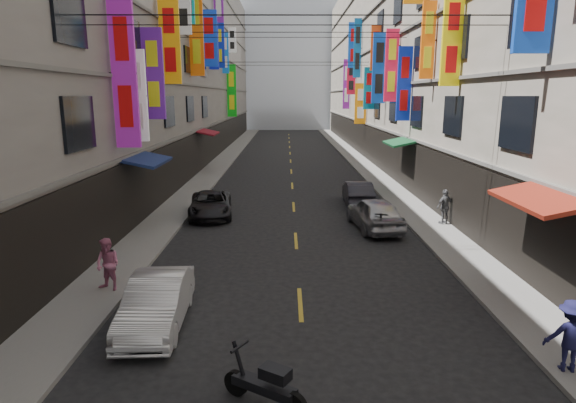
{
  "coord_description": "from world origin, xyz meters",
  "views": [
    {
      "loc": [
        -0.39,
        5.59,
        5.65
      ],
      "look_at": [
        -0.36,
        13.44,
        3.92
      ],
      "focal_mm": 30.0,
      "sensor_mm": 36.0,
      "label": 1
    }
  ],
  "objects_px": {
    "pedestrian_lfar": "(108,264)",
    "car_right_mid": "(375,213)",
    "car_left_far": "(211,204)",
    "pedestrian_rfar": "(445,207)",
    "pedestrian_rnear": "(570,336)",
    "scooter_crossing": "(265,385)",
    "car_left_mid": "(157,302)",
    "car_right_far": "(358,193)",
    "scooter_far_right": "(383,226)"
  },
  "relations": [
    {
      "from": "pedestrian_lfar",
      "to": "car_right_mid",
      "type": "bearing_deg",
      "value": 59.52
    },
    {
      "from": "car_left_far",
      "to": "pedestrian_rfar",
      "type": "height_order",
      "value": "pedestrian_rfar"
    },
    {
      "from": "pedestrian_rnear",
      "to": "scooter_crossing",
      "type": "bearing_deg",
      "value": 20.63
    },
    {
      "from": "car_right_mid",
      "to": "scooter_crossing",
      "type": "bearing_deg",
      "value": 64.03
    },
    {
      "from": "car_left_far",
      "to": "pedestrian_rnear",
      "type": "xyz_separation_m",
      "value": [
        9.4,
        -13.46,
        0.3
      ]
    },
    {
      "from": "pedestrian_rfar",
      "to": "pedestrian_rnear",
      "type": "bearing_deg",
      "value": 58.7
    },
    {
      "from": "scooter_crossing",
      "to": "pedestrian_rnear",
      "type": "xyz_separation_m",
      "value": [
        6.17,
        1.02,
        0.44
      ]
    },
    {
      "from": "car_left_mid",
      "to": "pedestrian_lfar",
      "type": "bearing_deg",
      "value": 130.97
    },
    {
      "from": "scooter_crossing",
      "to": "car_right_mid",
      "type": "height_order",
      "value": "car_right_mid"
    },
    {
      "from": "pedestrian_lfar",
      "to": "car_right_far",
      "type": "bearing_deg",
      "value": 74.5
    },
    {
      "from": "scooter_crossing",
      "to": "car_left_far",
      "type": "height_order",
      "value": "car_left_far"
    },
    {
      "from": "pedestrian_rfar",
      "to": "pedestrian_lfar",
      "type": "bearing_deg",
      "value": 5.91
    },
    {
      "from": "scooter_crossing",
      "to": "scooter_far_right",
      "type": "bearing_deg",
      "value": 10.56
    },
    {
      "from": "car_right_far",
      "to": "pedestrian_rfar",
      "type": "bearing_deg",
      "value": 128.14
    },
    {
      "from": "scooter_far_right",
      "to": "pedestrian_rfar",
      "type": "xyz_separation_m",
      "value": [
        3.02,
        1.52,
        0.45
      ]
    },
    {
      "from": "car_left_mid",
      "to": "car_left_far",
      "type": "distance_m",
      "value": 11.26
    },
    {
      "from": "scooter_crossing",
      "to": "car_right_far",
      "type": "relative_size",
      "value": 0.41
    },
    {
      "from": "scooter_crossing",
      "to": "pedestrian_lfar",
      "type": "relative_size",
      "value": 1.03
    },
    {
      "from": "car_left_mid",
      "to": "pedestrian_lfar",
      "type": "relative_size",
      "value": 2.47
    },
    {
      "from": "car_left_far",
      "to": "pedestrian_rnear",
      "type": "bearing_deg",
      "value": -62.08
    },
    {
      "from": "pedestrian_lfar",
      "to": "car_left_far",
      "type": "bearing_deg",
      "value": 102.35
    },
    {
      "from": "scooter_far_right",
      "to": "car_right_mid",
      "type": "bearing_deg",
      "value": -62.69
    },
    {
      "from": "pedestrian_lfar",
      "to": "pedestrian_rfar",
      "type": "distance_m",
      "value": 14.21
    },
    {
      "from": "car_right_mid",
      "to": "pedestrian_rfar",
      "type": "bearing_deg",
      "value": -178.66
    },
    {
      "from": "car_right_mid",
      "to": "pedestrian_rnear",
      "type": "relative_size",
      "value": 2.74
    },
    {
      "from": "car_right_mid",
      "to": "pedestrian_lfar",
      "type": "bearing_deg",
      "value": 30.72
    },
    {
      "from": "car_left_far",
      "to": "car_right_far",
      "type": "relative_size",
      "value": 1.09
    },
    {
      "from": "car_left_mid",
      "to": "car_left_far",
      "type": "bearing_deg",
      "value": 89.36
    },
    {
      "from": "car_left_far",
      "to": "pedestrian_lfar",
      "type": "bearing_deg",
      "value": -106.51
    },
    {
      "from": "scooter_far_right",
      "to": "car_right_far",
      "type": "height_order",
      "value": "car_right_far"
    },
    {
      "from": "scooter_far_right",
      "to": "car_left_far",
      "type": "xyz_separation_m",
      "value": [
        -7.58,
        3.35,
        0.14
      ]
    },
    {
      "from": "scooter_far_right",
      "to": "pedestrian_rfar",
      "type": "height_order",
      "value": "pedestrian_rfar"
    },
    {
      "from": "scooter_far_right",
      "to": "pedestrian_rfar",
      "type": "bearing_deg",
      "value": -134.37
    },
    {
      "from": "scooter_far_right",
      "to": "car_right_mid",
      "type": "relative_size",
      "value": 0.42
    },
    {
      "from": "scooter_crossing",
      "to": "pedestrian_lfar",
      "type": "xyz_separation_m",
      "value": [
        -4.77,
        5.26,
        0.45
      ]
    },
    {
      "from": "car_right_mid",
      "to": "pedestrian_rnear",
      "type": "bearing_deg",
      "value": 93.08
    },
    {
      "from": "car_right_mid",
      "to": "car_right_far",
      "type": "relative_size",
      "value": 1.08
    },
    {
      "from": "car_left_mid",
      "to": "pedestrian_rfar",
      "type": "bearing_deg",
      "value": 40.07
    },
    {
      "from": "car_left_mid",
      "to": "car_right_mid",
      "type": "height_order",
      "value": "car_right_mid"
    },
    {
      "from": "car_right_far",
      "to": "pedestrian_rnear",
      "type": "xyz_separation_m",
      "value": [
        2.0,
        -15.96,
        0.25
      ]
    },
    {
      "from": "car_left_mid",
      "to": "pedestrian_lfar",
      "type": "height_order",
      "value": "pedestrian_lfar"
    },
    {
      "from": "scooter_crossing",
      "to": "pedestrian_lfar",
      "type": "height_order",
      "value": "pedestrian_lfar"
    },
    {
      "from": "car_left_mid",
      "to": "pedestrian_lfar",
      "type": "distance_m",
      "value": 2.81
    },
    {
      "from": "car_right_mid",
      "to": "pedestrian_rfar",
      "type": "height_order",
      "value": "pedestrian_rfar"
    },
    {
      "from": "scooter_far_right",
      "to": "pedestrian_lfar",
      "type": "distance_m",
      "value": 10.86
    },
    {
      "from": "scooter_crossing",
      "to": "pedestrian_rfar",
      "type": "height_order",
      "value": "pedestrian_rfar"
    },
    {
      "from": "car_right_far",
      "to": "car_left_far",
      "type": "bearing_deg",
      "value": 20.3
    },
    {
      "from": "car_right_far",
      "to": "pedestrian_lfar",
      "type": "relative_size",
      "value": 2.5
    },
    {
      "from": "car_left_far",
      "to": "car_right_far",
      "type": "height_order",
      "value": "car_right_far"
    },
    {
      "from": "car_left_mid",
      "to": "car_right_far",
      "type": "bearing_deg",
      "value": 60.36
    }
  ]
}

